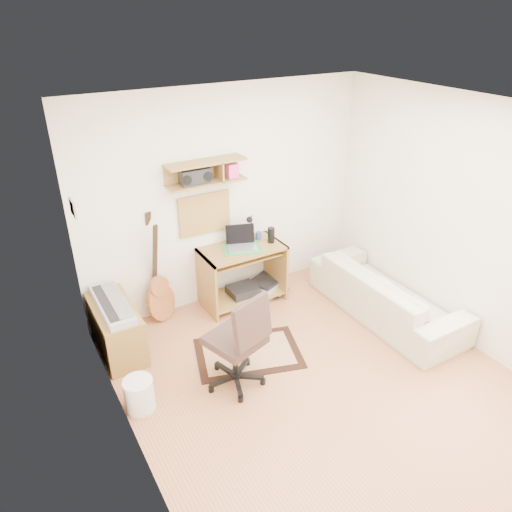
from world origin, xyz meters
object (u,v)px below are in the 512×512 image
cabinet (116,329)px  desk (242,275)px  task_chair (235,339)px  sofa (387,286)px  printer (267,285)px

cabinet → desk: bearing=6.1°
cabinet → task_chair: bearing=-51.7°
cabinet → sofa: (2.96, -0.94, 0.12)m
task_chair → printer: size_ratio=2.38×
cabinet → sofa: bearing=-17.7°
printer → desk: bearing=163.3°
cabinet → printer: 2.04m
cabinet → sofa: 3.11m
task_chair → sofa: size_ratio=0.53×
desk → sofa: bearing=-40.0°
desk → cabinet: desk is taller
desk → sofa: size_ratio=0.50×
printer → sofa: sofa is taller
printer → sofa: (0.94, -1.16, 0.31)m
task_chair → sofa: 2.11m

